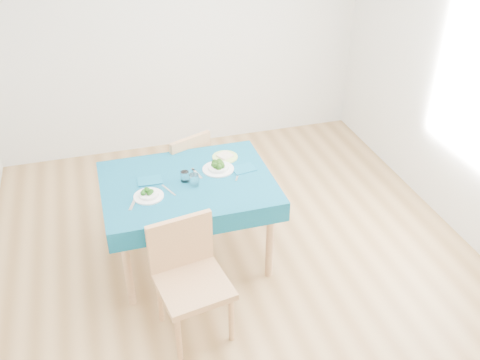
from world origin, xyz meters
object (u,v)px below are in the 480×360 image
object	(u,v)px
table	(190,221)
chair_near	(192,268)
side_plate	(225,157)
bowl_far	(218,166)
chair_far	(181,165)
bowl_near	(148,193)

from	to	relation	value
table	chair_near	world-z (taller)	chair_near
side_plate	bowl_far	bearing A→B (deg)	-120.83
table	chair_far	xyz separation A→B (m)	(0.07, 0.70, 0.12)
bowl_near	bowl_far	xyz separation A→B (m)	(0.59, 0.22, 0.00)
side_plate	chair_far	bearing A→B (deg)	125.77
table	chair_near	size ratio (longest dim) A/B	1.12
table	side_plate	xyz separation A→B (m)	(0.37, 0.27, 0.38)
chair_near	bowl_far	bearing A→B (deg)	55.76
chair_far	side_plate	bearing A→B (deg)	103.03
chair_near	table	bearing A→B (deg)	70.52
bowl_far	side_plate	bearing A→B (deg)	59.17
side_plate	table	bearing A→B (deg)	-143.95
bowl_near	bowl_far	distance (m)	0.63
chair_near	bowl_far	xyz separation A→B (m)	(0.41, 0.88, 0.21)
chair_far	bowl_near	xyz separation A→B (m)	(-0.39, -0.82, 0.30)
bowl_near	side_plate	xyz separation A→B (m)	(0.69, 0.40, -0.03)
bowl_near	table	bearing A→B (deg)	21.53
bowl_far	chair_near	bearing A→B (deg)	-115.00
bowl_near	side_plate	world-z (taller)	bowl_near
chair_near	side_plate	world-z (taller)	chair_near
table	side_plate	bearing A→B (deg)	36.05
table	bowl_far	world-z (taller)	bowl_far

